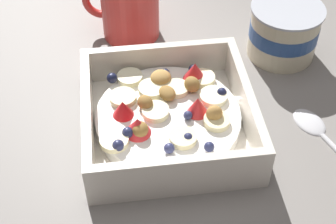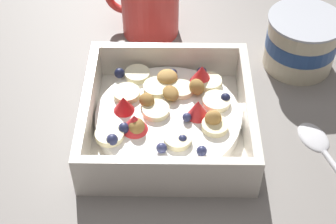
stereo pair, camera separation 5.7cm
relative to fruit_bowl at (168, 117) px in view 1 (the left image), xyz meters
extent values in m
plane|color=gray|center=(-0.01, -0.02, -0.02)|extent=(2.40, 2.40, 0.00)
cube|color=white|center=(0.00, 0.00, -0.01)|extent=(0.19, 0.19, 0.01)
cube|color=white|center=(0.00, -0.09, 0.01)|extent=(0.19, 0.01, 0.06)
cube|color=white|center=(0.00, 0.09, 0.01)|extent=(0.19, 0.01, 0.06)
cube|color=white|center=(-0.09, 0.00, 0.01)|extent=(0.01, 0.17, 0.06)
cube|color=white|center=(0.09, 0.00, 0.01)|extent=(0.01, 0.17, 0.06)
cylinder|color=white|center=(0.00, 0.00, 0.00)|extent=(0.17, 0.17, 0.02)
cylinder|color=beige|center=(0.01, -0.04, 0.01)|extent=(0.04, 0.04, 0.01)
cylinder|color=#F4EAB7|center=(-0.02, 0.04, 0.01)|extent=(0.04, 0.04, 0.01)
cylinder|color=#F7EFC6|center=(0.06, 0.02, 0.01)|extent=(0.04, 0.04, 0.01)
cylinder|color=beige|center=(-0.05, 0.03, 0.01)|extent=(0.04, 0.04, 0.01)
cylinder|color=#F4EAB7|center=(0.02, 0.04, 0.01)|extent=(0.03, 0.03, 0.01)
cylinder|color=#F4EAB7|center=(-0.06, -0.04, 0.01)|extent=(0.04, 0.04, 0.01)
cylinder|color=#F4EAB7|center=(0.05, 0.05, 0.01)|extent=(0.04, 0.04, 0.01)
cylinder|color=#F7EFC6|center=(-0.04, 0.06, 0.01)|extent=(0.04, 0.04, 0.01)
cylinder|color=beige|center=(0.05, -0.02, 0.01)|extent=(0.04, 0.04, 0.01)
cylinder|color=#F4EAB7|center=(-0.02, 0.00, 0.01)|extent=(0.04, 0.04, 0.01)
cone|color=red|center=(-0.04, -0.03, 0.02)|extent=(0.03, 0.03, 0.02)
cone|color=red|center=(0.04, 0.05, 0.02)|extent=(0.04, 0.04, 0.02)
cone|color=red|center=(0.03, 0.00, 0.02)|extent=(0.03, 0.03, 0.02)
cone|color=red|center=(-0.05, 0.00, 0.02)|extent=(0.03, 0.03, 0.02)
sphere|color=navy|center=(-0.01, -0.06, 0.01)|extent=(0.01, 0.01, 0.01)
sphere|color=#23284C|center=(0.04, -0.06, 0.01)|extent=(0.01, 0.01, 0.01)
sphere|color=#23284C|center=(-0.05, -0.03, 0.01)|extent=(0.01, 0.01, 0.01)
sphere|color=#23284C|center=(0.04, 0.07, 0.01)|extent=(0.01, 0.01, 0.01)
sphere|color=#191E3D|center=(-0.06, 0.06, 0.01)|extent=(0.01, 0.01, 0.01)
sphere|color=#23284C|center=(-0.06, -0.05, 0.01)|extent=(0.01, 0.01, 0.01)
sphere|color=#23284C|center=(0.00, 0.06, 0.01)|extent=(0.01, 0.01, 0.01)
sphere|color=navy|center=(0.02, -0.01, 0.01)|extent=(0.01, 0.01, 0.01)
sphere|color=#191E3D|center=(0.07, 0.02, 0.01)|extent=(0.01, 0.01, 0.01)
sphere|color=#23284C|center=(0.02, -0.04, 0.01)|extent=(0.01, 0.01, 0.01)
ellipsoid|color=tan|center=(0.00, 0.05, 0.01)|extent=(0.03, 0.03, 0.02)
ellipsoid|color=olive|center=(-0.02, 0.01, 0.01)|extent=(0.02, 0.03, 0.02)
ellipsoid|color=olive|center=(0.00, 0.03, 0.01)|extent=(0.03, 0.03, 0.01)
ellipsoid|color=#AD7F42|center=(0.05, -0.02, 0.02)|extent=(0.02, 0.02, 0.02)
ellipsoid|color=olive|center=(0.03, 0.03, 0.02)|extent=(0.02, 0.03, 0.02)
ellipsoid|color=olive|center=(-0.03, -0.03, 0.01)|extent=(0.02, 0.02, 0.02)
ellipsoid|color=silver|center=(0.17, -0.01, -0.02)|extent=(0.05, 0.06, 0.01)
cylinder|color=beige|center=(0.17, 0.12, 0.02)|extent=(0.09, 0.09, 0.07)
cylinder|color=#2D5193|center=(0.17, 0.12, 0.02)|extent=(0.09, 0.09, 0.02)
cylinder|color=#B7BCC6|center=(0.17, 0.12, 0.05)|extent=(0.10, 0.10, 0.00)
cylinder|color=red|center=(-0.03, 0.19, 0.03)|extent=(0.08, 0.08, 0.09)
torus|color=red|center=(-0.07, 0.21, 0.03)|extent=(0.05, 0.03, 0.05)
camera|label=1|loc=(-0.05, -0.40, 0.42)|focal=53.91mm
camera|label=2|loc=(0.01, -0.40, 0.42)|focal=53.91mm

